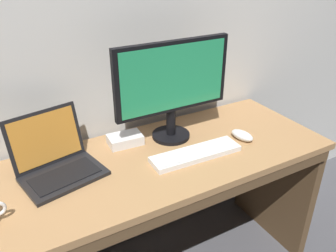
% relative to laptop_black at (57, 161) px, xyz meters
% --- Properties ---
extents(desk, '(1.60, 0.61, 0.77)m').
position_rel_laptop_black_xyz_m(desk, '(0.40, -0.10, -0.28)').
color(desk, '#A87A4C').
rests_on(desk, ground).
extents(laptop_black, '(0.35, 0.32, 0.24)m').
position_rel_laptop_black_xyz_m(laptop_black, '(0.00, 0.00, 0.00)').
color(laptop_black, black).
rests_on(laptop_black, desk).
extents(external_monitor, '(0.56, 0.18, 0.47)m').
position_rel_laptop_black_xyz_m(external_monitor, '(0.55, 0.02, 0.22)').
color(external_monitor, black).
rests_on(external_monitor, desk).
extents(wired_keyboard, '(0.42, 0.13, 0.03)m').
position_rel_laptop_black_xyz_m(wired_keyboard, '(0.56, -0.17, -0.04)').
color(wired_keyboard, white).
rests_on(wired_keyboard, desk).
extents(computer_mouse, '(0.08, 0.13, 0.04)m').
position_rel_laptop_black_xyz_m(computer_mouse, '(0.83, -0.15, -0.03)').
color(computer_mouse, white).
rests_on(computer_mouse, desk).
extents(external_drive_box, '(0.16, 0.11, 0.05)m').
position_rel_laptop_black_xyz_m(external_drive_box, '(0.33, 0.08, -0.03)').
color(external_drive_box, silver).
rests_on(external_drive_box, desk).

